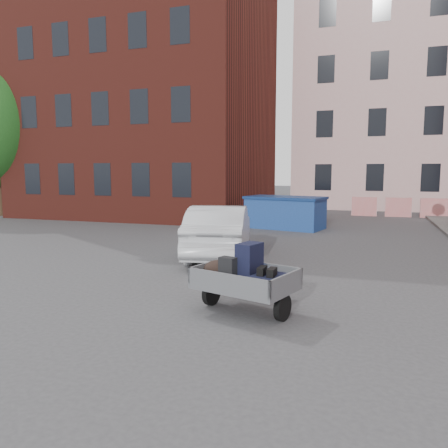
% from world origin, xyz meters
% --- Properties ---
extents(ground, '(120.00, 120.00, 0.00)m').
position_xyz_m(ground, '(0.00, 0.00, 0.00)').
color(ground, '#38383A').
rests_on(ground, ground).
extents(building_brick, '(12.00, 10.00, 14.00)m').
position_xyz_m(building_brick, '(-9.00, 13.00, 7.00)').
color(building_brick, '#591E16').
rests_on(building_brick, ground).
extents(building_pink, '(16.00, 8.00, 14.00)m').
position_xyz_m(building_pink, '(6.00, 22.00, 7.00)').
color(building_pink, '#D2A2A1').
rests_on(building_pink, ground).
extents(far_building, '(6.00, 6.00, 8.00)m').
position_xyz_m(far_building, '(-20.00, 22.00, 4.00)').
color(far_building, maroon).
rests_on(far_building, ground).
extents(barriers, '(4.70, 0.18, 1.00)m').
position_xyz_m(barriers, '(4.20, 15.00, 0.50)').
color(barriers, red).
rests_on(barriers, ground).
extents(trailer, '(1.85, 1.97, 1.20)m').
position_xyz_m(trailer, '(0.82, -2.46, 0.61)').
color(trailer, black).
rests_on(trailer, ground).
extents(dumpster, '(3.47, 2.31, 1.34)m').
position_xyz_m(dumpster, '(-0.57, 8.61, 0.67)').
color(dumpster, navy).
rests_on(dumpster, ground).
extents(silver_car, '(2.47, 4.61, 1.44)m').
position_xyz_m(silver_car, '(-1.22, 2.13, 0.72)').
color(silver_car, silver).
rests_on(silver_car, ground).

